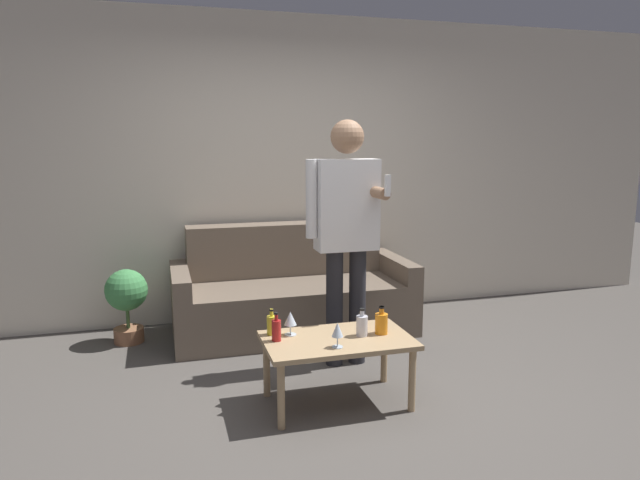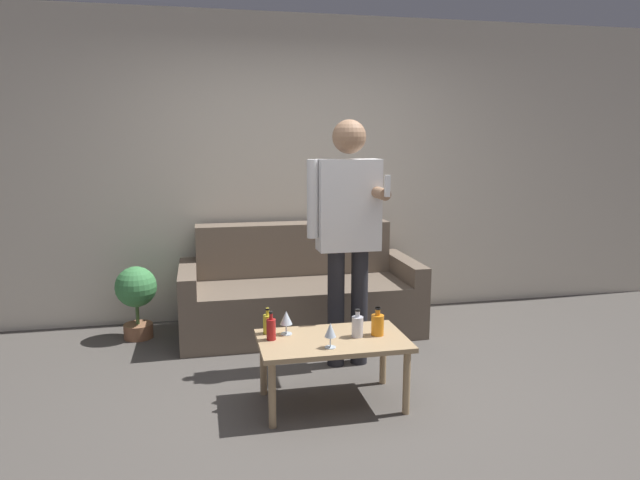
% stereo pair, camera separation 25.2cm
% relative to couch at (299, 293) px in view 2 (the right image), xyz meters
% --- Properties ---
extents(ground_plane, '(16.00, 16.00, 0.00)m').
position_rel_couch_xyz_m(ground_plane, '(0.01, -1.59, -0.31)').
color(ground_plane, '#514C47').
extents(wall_back, '(8.00, 0.06, 2.70)m').
position_rel_couch_xyz_m(wall_back, '(0.01, 0.48, 1.04)').
color(wall_back, beige).
rests_on(wall_back, ground_plane).
extents(couch, '(1.99, 0.88, 0.89)m').
position_rel_couch_xyz_m(couch, '(0.00, 0.00, 0.00)').
color(couch, '#6B5B4C').
rests_on(couch, ground_plane).
extents(coffee_table, '(0.90, 0.54, 0.42)m').
position_rel_couch_xyz_m(coffee_table, '(-0.05, -1.44, 0.06)').
color(coffee_table, tan).
rests_on(coffee_table, ground_plane).
extents(bottle_orange, '(0.06, 0.06, 0.16)m').
position_rel_couch_xyz_m(bottle_orange, '(-0.42, -1.27, 0.17)').
color(bottle_orange, yellow).
rests_on(bottle_orange, coffee_table).
extents(bottle_green, '(0.08, 0.08, 0.18)m').
position_rel_couch_xyz_m(bottle_green, '(0.24, -1.44, 0.18)').
color(bottle_green, orange).
rests_on(bottle_green, coffee_table).
extents(bottle_dark, '(0.07, 0.07, 0.17)m').
position_rel_couch_xyz_m(bottle_dark, '(0.11, -1.45, 0.18)').
color(bottle_dark, silver).
rests_on(bottle_dark, coffee_table).
extents(bottle_yellow, '(0.06, 0.06, 0.18)m').
position_rel_couch_xyz_m(bottle_yellow, '(-0.41, -1.39, 0.18)').
color(bottle_yellow, '#B21E1E').
rests_on(bottle_yellow, coffee_table).
extents(wine_glass_near, '(0.07, 0.07, 0.15)m').
position_rel_couch_xyz_m(wine_glass_near, '(-0.10, -1.59, 0.21)').
color(wine_glass_near, silver).
rests_on(wine_glass_near, coffee_table).
extents(wine_glass_far, '(0.08, 0.08, 0.15)m').
position_rel_couch_xyz_m(wine_glass_far, '(-0.31, -1.31, 0.21)').
color(wine_glass_far, silver).
rests_on(wine_glass_far, coffee_table).
extents(person_standing_front, '(0.51, 0.45, 1.75)m').
position_rel_couch_xyz_m(person_standing_front, '(0.20, -0.84, 0.72)').
color(person_standing_front, '#232328').
rests_on(person_standing_front, ground_plane).
extents(potted_plant, '(0.33, 0.33, 0.60)m').
position_rel_couch_xyz_m(potted_plant, '(-1.34, 0.05, 0.06)').
color(potted_plant, '#936042').
rests_on(potted_plant, ground_plane).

